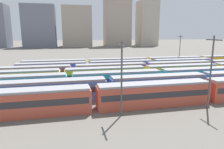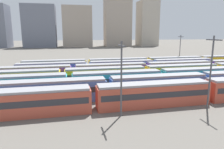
{
  "view_description": "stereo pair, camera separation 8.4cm",
  "coord_description": "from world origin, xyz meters",
  "px_view_note": "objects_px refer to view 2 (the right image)",
  "views": [
    {
      "loc": [
        5.25,
        -28.32,
        11.22
      ],
      "look_at": [
        14.83,
        15.6,
        2.04
      ],
      "focal_mm": 32.44,
      "sensor_mm": 36.0,
      "label": 1
    },
    {
      "loc": [
        5.33,
        -28.34,
        11.22
      ],
      "look_at": [
        14.83,
        15.6,
        2.04
      ],
      "focal_mm": 32.44,
      "sensor_mm": 36.0,
      "label": 2
    }
  ],
  "objects_px": {
    "train_track_5": "(122,67)",
    "catenary_pole_0": "(121,76)",
    "catenary_pole_1": "(180,49)",
    "train_track_6": "(175,62)",
    "train_track_4": "(210,67)",
    "train_track_3": "(145,74)",
    "train_track_2": "(117,80)",
    "catenary_pole_2": "(211,70)",
    "train_track_1": "(158,85)"
  },
  "relations": [
    {
      "from": "train_track_1",
      "to": "train_track_6",
      "type": "distance_m",
      "value": 31.51
    },
    {
      "from": "train_track_1",
      "to": "train_track_5",
      "type": "xyz_separation_m",
      "value": [
        -1.45,
        20.8,
        0.0
      ]
    },
    {
      "from": "train_track_1",
      "to": "train_track_4",
      "type": "xyz_separation_m",
      "value": [
        22.79,
        15.6,
        0.0
      ]
    },
    {
      "from": "train_track_1",
      "to": "train_track_4",
      "type": "distance_m",
      "value": 27.62
    },
    {
      "from": "train_track_1",
      "to": "train_track_2",
      "type": "bearing_deg",
      "value": 141.38
    },
    {
      "from": "train_track_4",
      "to": "train_track_6",
      "type": "relative_size",
      "value": 1.2
    },
    {
      "from": "train_track_1",
      "to": "train_track_5",
      "type": "bearing_deg",
      "value": 93.98
    },
    {
      "from": "train_track_6",
      "to": "train_track_3",
      "type": "bearing_deg",
      "value": -136.27
    },
    {
      "from": "train_track_1",
      "to": "train_track_5",
      "type": "relative_size",
      "value": 1.0
    },
    {
      "from": "train_track_3",
      "to": "train_track_6",
      "type": "bearing_deg",
      "value": 43.73
    },
    {
      "from": "train_track_2",
      "to": "catenary_pole_2",
      "type": "height_order",
      "value": "catenary_pole_2"
    },
    {
      "from": "train_track_3",
      "to": "catenary_pole_2",
      "type": "xyz_separation_m",
      "value": [
        2.79,
        -18.59,
        4.11
      ]
    },
    {
      "from": "train_track_2",
      "to": "catenary_pole_2",
      "type": "bearing_deg",
      "value": -51.16
    },
    {
      "from": "train_track_1",
      "to": "train_track_2",
      "type": "height_order",
      "value": "same"
    },
    {
      "from": "train_track_5",
      "to": "catenary_pole_0",
      "type": "distance_m",
      "value": 30.13
    },
    {
      "from": "train_track_3",
      "to": "catenary_pole_0",
      "type": "distance_m",
      "value": 21.67
    },
    {
      "from": "train_track_4",
      "to": "train_track_6",
      "type": "height_order",
      "value": "same"
    },
    {
      "from": "train_track_6",
      "to": "catenary_pole_0",
      "type": "bearing_deg",
      "value": -128.39
    },
    {
      "from": "train_track_5",
      "to": "train_track_1",
      "type": "bearing_deg",
      "value": -86.02
    },
    {
      "from": "train_track_6",
      "to": "catenary_pole_0",
      "type": "height_order",
      "value": "catenary_pole_0"
    },
    {
      "from": "train_track_4",
      "to": "catenary_pole_1",
      "type": "distance_m",
      "value": 13.89
    },
    {
      "from": "train_track_3",
      "to": "catenary_pole_1",
      "type": "bearing_deg",
      "value": 43.23
    },
    {
      "from": "train_track_4",
      "to": "train_track_6",
      "type": "distance_m",
      "value": 11.54
    },
    {
      "from": "train_track_3",
      "to": "train_track_2",
      "type": "bearing_deg",
      "value": -146.96
    },
    {
      "from": "train_track_3",
      "to": "train_track_4",
      "type": "distance_m",
      "value": 21.93
    },
    {
      "from": "train_track_6",
      "to": "train_track_2",
      "type": "bearing_deg",
      "value": -139.44
    },
    {
      "from": "train_track_1",
      "to": "catenary_pole_1",
      "type": "bearing_deg",
      "value": 53.83
    },
    {
      "from": "train_track_1",
      "to": "catenary_pole_2",
      "type": "bearing_deg",
      "value": -62.44
    },
    {
      "from": "train_track_3",
      "to": "train_track_5",
      "type": "xyz_separation_m",
      "value": [
        -2.93,
        10.4,
        -0.0
      ]
    },
    {
      "from": "train_track_1",
      "to": "catenary_pole_0",
      "type": "xyz_separation_m",
      "value": [
        -9.2,
        -8.07,
        3.77
      ]
    },
    {
      "from": "catenary_pole_0",
      "to": "train_track_5",
      "type": "bearing_deg",
      "value": 74.96
    },
    {
      "from": "train_track_5",
      "to": "catenary_pole_0",
      "type": "xyz_separation_m",
      "value": [
        -7.76,
        -28.87,
        3.77
      ]
    },
    {
      "from": "catenary_pole_1",
      "to": "train_track_1",
      "type": "bearing_deg",
      "value": -126.17
    },
    {
      "from": "train_track_5",
      "to": "catenary_pole_0",
      "type": "bearing_deg",
      "value": -105.04
    },
    {
      "from": "train_track_6",
      "to": "catenary_pole_0",
      "type": "relative_size",
      "value": 9.13
    },
    {
      "from": "train_track_1",
      "to": "catenary_pole_2",
      "type": "xyz_separation_m",
      "value": [
        4.28,
        -8.19,
        4.11
      ]
    },
    {
      "from": "train_track_6",
      "to": "train_track_5",
      "type": "bearing_deg",
      "value": -164.88
    },
    {
      "from": "train_track_3",
      "to": "train_track_5",
      "type": "height_order",
      "value": "same"
    },
    {
      "from": "train_track_2",
      "to": "train_track_4",
      "type": "distance_m",
      "value": 31.09
    },
    {
      "from": "train_track_6",
      "to": "train_track_4",
      "type": "bearing_deg",
      "value": -64.34
    },
    {
      "from": "train_track_5",
      "to": "catenary_pole_0",
      "type": "height_order",
      "value": "catenary_pole_0"
    },
    {
      "from": "train_track_2",
      "to": "train_track_6",
      "type": "xyz_separation_m",
      "value": [
        24.3,
        20.8,
        0.0
      ]
    },
    {
      "from": "catenary_pole_0",
      "to": "catenary_pole_1",
      "type": "height_order",
      "value": "catenary_pole_1"
    },
    {
      "from": "catenary_pole_0",
      "to": "catenary_pole_1",
      "type": "relative_size",
      "value": 0.96
    },
    {
      "from": "catenary_pole_2",
      "to": "catenary_pole_1",
      "type": "bearing_deg",
      "value": 65.61
    },
    {
      "from": "train_track_3",
      "to": "catenary_pole_0",
      "type": "height_order",
      "value": "catenary_pole_0"
    },
    {
      "from": "train_track_2",
      "to": "catenary_pole_0",
      "type": "bearing_deg",
      "value": -101.48
    },
    {
      "from": "train_track_1",
      "to": "train_track_2",
      "type": "distance_m",
      "value": 8.33
    },
    {
      "from": "train_track_5",
      "to": "catenary_pole_1",
      "type": "height_order",
      "value": "catenary_pole_1"
    },
    {
      "from": "catenary_pole_2",
      "to": "train_track_1",
      "type": "bearing_deg",
      "value": 117.56
    }
  ]
}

